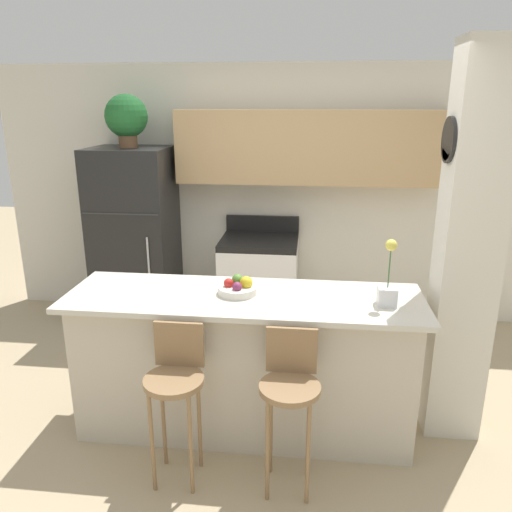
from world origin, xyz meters
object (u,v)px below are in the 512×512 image
Objects in this scene: refrigerator at (135,238)px; bar_stool_left at (176,381)px; bar_stool_right at (290,388)px; orchid_vase at (388,287)px; stove_range at (259,282)px; potted_plant_on_fridge at (126,117)px; fruit_bowl at (238,288)px.

refrigerator is 2.39m from bar_stool_left.
bar_stool_right is 0.86m from orchid_vase.
bar_stool_right is (0.41, -2.19, 0.18)m from stove_range.
potted_plant_on_fridge is at bearing 142.30° from orchid_vase.
orchid_vase reaches higher than fruit_bowl.
stove_range is at bearing 1.30° from refrigerator.
refrigerator is 1.16m from potted_plant_on_fridge.
stove_range is at bearing 100.55° from bar_stool_right.
fruit_bowl is at bearing 174.61° from orchid_vase.
orchid_vase is at bearing 38.58° from bar_stool_right.
orchid_vase is (0.98, -1.74, 0.65)m from stove_range.
orchid_vase is at bearing -60.78° from stove_range.
stove_range reaches higher than bar_stool_right.
fruit_bowl is (1.28, -1.63, -1.02)m from potted_plant_on_fridge.
orchid_vase is 1.65× the size of fruit_bowl.
refrigerator reaches higher than fruit_bowl.
potted_plant_on_fridge is 1.90× the size of fruit_bowl.
refrigerator is 2.74m from bar_stool_right.
potted_plant_on_fridge is (-0.00, 0.00, 1.16)m from refrigerator.
fruit_bowl is at bearing 124.62° from bar_stool_right.
fruit_bowl is (0.29, 0.54, 0.39)m from bar_stool_left.
stove_range is 2.55× the size of orchid_vase.
orchid_vase is at bearing 20.18° from bar_stool_left.
bar_stool_right is at bearing -55.38° from fruit_bowl.
potted_plant_on_fridge is 2.96m from orchid_vase.
fruit_bowl reaches higher than stove_range.
refrigerator reaches higher than bar_stool_right.
potted_plant_on_fridge is 2.31m from fruit_bowl.
stove_range is 2.21× the size of potted_plant_on_fridge.
fruit_bowl is at bearing -51.81° from potted_plant_on_fridge.
potted_plant_on_fridge is at bearing 118.74° from refrigerator.
potted_plant_on_fridge reaches higher than fruit_bowl.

